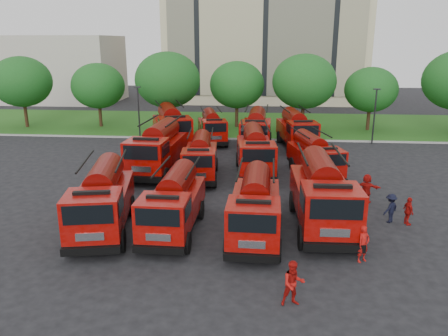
% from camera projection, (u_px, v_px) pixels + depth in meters
% --- Properties ---
extents(ground, '(140.00, 140.00, 0.00)m').
position_uv_depth(ground, '(230.00, 207.00, 25.13)').
color(ground, black).
rests_on(ground, ground).
extents(lawn, '(70.00, 16.00, 0.12)m').
position_uv_depth(lawn, '(246.00, 124.00, 49.98)').
color(lawn, '#275316').
rests_on(lawn, ground).
extents(curb, '(70.00, 0.30, 0.14)m').
position_uv_depth(curb, '(243.00, 139.00, 42.23)').
color(curb, gray).
rests_on(curb, ground).
extents(apartment_building, '(30.00, 14.18, 25.00)m').
position_uv_depth(apartment_building, '(265.00, 19.00, 67.33)').
color(apartment_building, beige).
rests_on(apartment_building, ground).
extents(side_building, '(18.00, 12.00, 10.00)m').
position_uv_depth(side_building, '(59.00, 69.00, 68.26)').
color(side_building, '#B0A99C').
rests_on(side_building, ground).
extents(tree_0, '(6.30, 6.30, 7.70)m').
position_uv_depth(tree_0, '(22.00, 82.00, 46.72)').
color(tree_0, '#382314').
rests_on(tree_0, ground).
extents(tree_1, '(5.71, 5.71, 6.98)m').
position_uv_depth(tree_1, '(98.00, 86.00, 47.16)').
color(tree_1, '#382314').
rests_on(tree_1, ground).
extents(tree_2, '(6.72, 6.72, 8.22)m').
position_uv_depth(tree_2, '(168.00, 80.00, 44.85)').
color(tree_2, '#382314').
rests_on(tree_2, ground).
extents(tree_3, '(5.88, 5.88, 7.19)m').
position_uv_depth(tree_3, '(237.00, 85.00, 46.86)').
color(tree_3, '#382314').
rests_on(tree_3, ground).
extents(tree_4, '(6.55, 6.55, 8.01)m').
position_uv_depth(tree_4, '(304.00, 81.00, 44.70)').
color(tree_4, '#382314').
rests_on(tree_4, ground).
extents(tree_5, '(5.46, 5.46, 6.68)m').
position_uv_depth(tree_5, '(371.00, 90.00, 45.33)').
color(tree_5, '#382314').
rests_on(tree_5, ground).
extents(lamp_post_0, '(0.60, 0.25, 5.11)m').
position_uv_depth(lamp_post_0, '(139.00, 110.00, 41.59)').
color(lamp_post_0, black).
rests_on(lamp_post_0, ground).
extents(lamp_post_1, '(0.60, 0.25, 5.11)m').
position_uv_depth(lamp_post_1, '(375.00, 113.00, 39.79)').
color(lamp_post_1, black).
rests_on(lamp_post_1, ground).
extents(fire_truck_0, '(3.76, 7.48, 3.25)m').
position_uv_depth(fire_truck_0, '(102.00, 199.00, 21.71)').
color(fire_truck_0, black).
rests_on(fire_truck_0, ground).
extents(fire_truck_1, '(2.51, 6.60, 2.98)m').
position_uv_depth(fire_truck_1, '(174.00, 203.00, 21.62)').
color(fire_truck_1, black).
rests_on(fire_truck_1, ground).
extents(fire_truck_2, '(2.59, 6.76, 3.05)m').
position_uv_depth(fire_truck_2, '(255.00, 207.00, 20.97)').
color(fire_truck_2, black).
rests_on(fire_truck_2, ground).
extents(fire_truck_3, '(2.95, 7.70, 3.48)m').
position_uv_depth(fire_truck_3, '(322.00, 194.00, 22.13)').
color(fire_truck_3, black).
rests_on(fire_truck_3, ground).
extents(fire_truck_4, '(3.16, 7.83, 3.50)m').
position_uv_depth(fire_truck_4, '(158.00, 149.00, 31.39)').
color(fire_truck_4, black).
rests_on(fire_truck_4, ground).
extents(fire_truck_5, '(2.73, 6.50, 2.89)m').
position_uv_depth(fire_truck_5, '(200.00, 157.00, 30.31)').
color(fire_truck_5, black).
rests_on(fire_truck_5, ground).
extents(fire_truck_6, '(3.04, 7.25, 3.22)m').
position_uv_depth(fire_truck_6, '(255.00, 151.00, 31.22)').
color(fire_truck_6, black).
rests_on(fire_truck_6, ground).
extents(fire_truck_7, '(3.64, 6.65, 2.87)m').
position_uv_depth(fire_truck_7, '(314.00, 156.00, 30.62)').
color(fire_truck_7, black).
rests_on(fire_truck_7, ground).
extents(fire_truck_8, '(5.08, 8.27, 3.57)m').
position_uv_depth(fire_truck_8, '(171.00, 126.00, 39.49)').
color(fire_truck_8, black).
rests_on(fire_truck_8, ground).
extents(fire_truck_9, '(3.52, 6.68, 2.89)m').
position_uv_depth(fire_truck_9, '(212.00, 127.00, 40.96)').
color(fire_truck_9, black).
rests_on(fire_truck_9, ground).
extents(fire_truck_10, '(2.88, 7.40, 3.33)m').
position_uv_depth(fire_truck_10, '(256.00, 130.00, 38.58)').
color(fire_truck_10, black).
rests_on(fire_truck_10, ground).
extents(fire_truck_11, '(3.45, 7.35, 3.22)m').
position_uv_depth(fire_truck_11, '(296.00, 129.00, 38.92)').
color(fire_truck_11, black).
rests_on(fire_truck_11, ground).
extents(firefighter_0, '(0.75, 0.71, 1.66)m').
position_uv_depth(firefighter_0, '(362.00, 261.00, 18.96)').
color(firefighter_0, '#A5100C').
rests_on(firefighter_0, ground).
extents(firefighter_1, '(0.92, 0.63, 1.73)m').
position_uv_depth(firefighter_1, '(292.00, 305.00, 15.84)').
color(firefighter_1, '#A5100C').
rests_on(firefighter_1, ground).
extents(firefighter_2, '(0.66, 0.96, 1.50)m').
position_uv_depth(firefighter_2, '(407.00, 225.00, 22.75)').
color(firefighter_2, '#A5100C').
rests_on(firefighter_2, ground).
extents(firefighter_3, '(1.11, 1.06, 1.57)m').
position_uv_depth(firefighter_3, '(389.00, 222.00, 23.07)').
color(firefighter_3, black).
rests_on(firefighter_3, ground).
extents(firefighter_4, '(0.76, 0.87, 1.51)m').
position_uv_depth(firefighter_4, '(198.00, 217.00, 23.75)').
color(firefighter_4, '#A5100C').
rests_on(firefighter_4, ground).
extents(firefighter_5, '(1.74, 1.11, 1.74)m').
position_uv_depth(firefighter_5, '(365.00, 202.00, 25.93)').
color(firefighter_5, '#A5100C').
rests_on(firefighter_5, ground).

